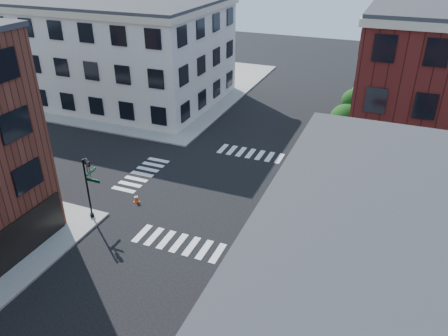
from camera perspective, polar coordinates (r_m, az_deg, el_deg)
ground at (r=33.57m, az=-0.43°, el=-2.98°), size 120.00×120.00×0.00m
sidewalk_nw at (r=59.89m, az=-11.56°, el=10.77°), size 30.00×30.00×0.15m
building_nw at (r=53.43m, az=-13.22°, el=14.58°), size 22.00×16.00×11.00m
tree_near at (r=39.32m, az=15.59°, el=5.91°), size 2.69×2.69×4.49m
tree_far at (r=45.04m, az=16.65°, el=8.18°), size 2.43×2.43×4.07m
signal_pole at (r=30.34m, az=-17.26°, el=-1.77°), size 1.29×1.24×4.60m
box_truck at (r=26.58m, az=14.99°, el=-8.59°), size 8.03×3.01×3.57m
traffic_cone at (r=32.66m, az=-11.39°, el=-3.89°), size 0.46×0.46×0.67m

